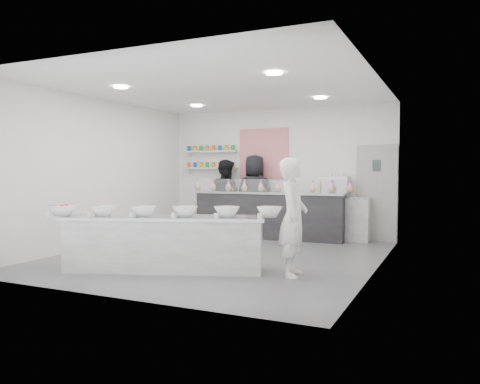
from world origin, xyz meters
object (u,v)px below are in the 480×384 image
at_px(prep_counter, 164,243).
at_px(staff_left, 225,197).
at_px(back_bar, 269,215).
at_px(espresso_ledge, 340,218).
at_px(staff_right, 255,195).
at_px(woman_prep, 293,217).
at_px(espresso_machine, 336,187).

xyz_separation_m(prep_counter, staff_left, (-0.98, 4.10, 0.48)).
distance_m(back_bar, espresso_ledge, 1.58).
height_order(back_bar, staff_left, staff_left).
relative_size(prep_counter, staff_left, 1.72).
bearing_deg(back_bar, staff_right, 148.08).
height_order(back_bar, staff_right, staff_right).
distance_m(staff_left, staff_right, 0.77).
bearing_deg(prep_counter, woman_prep, -6.13).
relative_size(espresso_ledge, woman_prep, 0.75).
relative_size(espresso_ledge, staff_left, 0.73).
height_order(prep_counter, staff_left, staff_left).
bearing_deg(woman_prep, espresso_machine, -7.60).
distance_m(prep_counter, back_bar, 3.86).
xyz_separation_m(prep_counter, espresso_ledge, (1.78, 4.23, 0.06)).
height_order(prep_counter, espresso_ledge, espresso_ledge).
height_order(woman_prep, staff_right, staff_right).
bearing_deg(staff_right, prep_counter, 84.13).
distance_m(prep_counter, staff_right, 4.14).
xyz_separation_m(prep_counter, woman_prep, (1.93, 0.48, 0.45)).
bearing_deg(staff_left, espresso_ledge, -158.31).
distance_m(espresso_ledge, woman_prep, 3.78).
distance_m(back_bar, espresso_machine, 1.63).
relative_size(prep_counter, espresso_machine, 5.56).
xyz_separation_m(espresso_ledge, woman_prep, (0.15, -3.75, 0.38)).
relative_size(prep_counter, espresso_ledge, 2.37).
bearing_deg(espresso_machine, staff_left, -177.11).
height_order(espresso_machine, staff_right, staff_right).
relative_size(prep_counter, woman_prep, 1.78).
relative_size(prep_counter, back_bar, 0.91).
distance_m(espresso_machine, woman_prep, 3.78).
bearing_deg(staff_right, espresso_machine, 175.22).
relative_size(back_bar, staff_right, 1.79).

